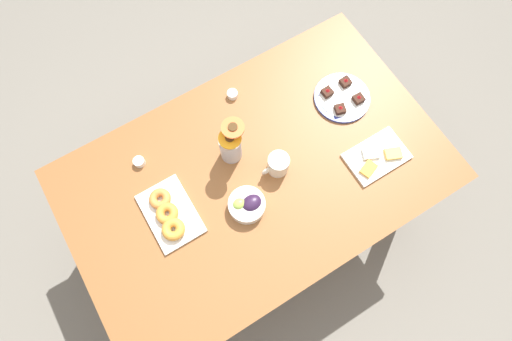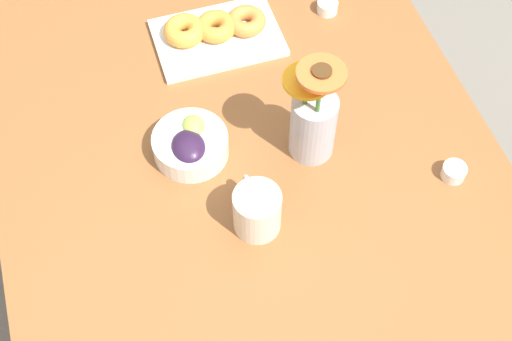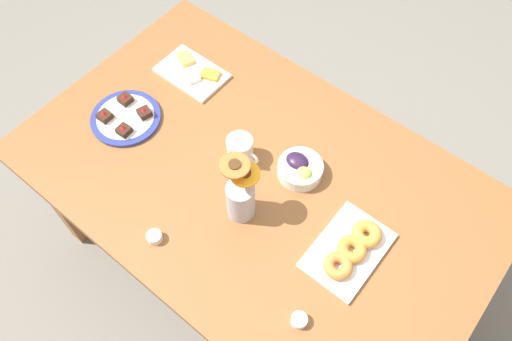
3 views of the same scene
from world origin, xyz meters
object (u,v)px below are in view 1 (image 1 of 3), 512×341
jam_cup_berry (232,94)px  dessert_plate (342,97)px  croissant_platter (169,214)px  jam_cup_honey (139,162)px  cheese_platter (377,157)px  coffee_mug (278,164)px  flower_vase (231,146)px  grape_bowl (247,205)px  dining_table (256,180)px

jam_cup_berry → dessert_plate: size_ratio=0.19×
croissant_platter → dessert_plate: size_ratio=1.11×
jam_cup_honey → cheese_platter: bearing=150.1°
coffee_mug → flower_vase: (0.13, -0.16, 0.04)m
flower_vase → jam_cup_honey: bearing=-25.6°
coffee_mug → jam_cup_berry: 0.40m
croissant_platter → flower_vase: 0.37m
jam_cup_honey → dessert_plate: dessert_plate is taller
grape_bowl → dessert_plate: grape_bowl is taller
grape_bowl → jam_cup_berry: bearing=-113.5°
coffee_mug → jam_cup_berry: size_ratio=2.60×
croissant_platter → jam_cup_honey: bearing=-89.2°
jam_cup_honey → jam_cup_berry: bearing=-171.4°
croissant_platter → flower_vase: flower_vase is taller
dessert_plate → cheese_platter: bearing=82.9°
dining_table → croissant_platter: size_ratio=5.71×
grape_bowl → cheese_platter: bearing=170.1°
grape_bowl → flower_vase: 0.25m
cheese_platter → jam_cup_berry: (0.38, -0.58, 0.01)m
dessert_plate → dining_table: bearing=11.6°
coffee_mug → croissant_platter: bearing=-6.5°
dining_table → grape_bowl: bearing=44.8°
grape_bowl → croissant_platter: size_ratio=0.54×
jam_cup_berry → flower_vase: 0.30m
cheese_platter → croissant_platter: croissant_platter is taller
croissant_platter → dessert_plate: 0.92m
flower_vase → croissant_platter: bearing=15.9°
coffee_mug → jam_cup_honey: 0.59m
jam_cup_berry → croissant_platter: bearing=34.8°
grape_bowl → flower_vase: size_ratio=0.58×
coffee_mug → grape_bowl: bearing=21.6°
jam_cup_honey → flower_vase: size_ratio=0.18×
jam_cup_honey → coffee_mug: bearing=146.3°
coffee_mug → dessert_plate: size_ratio=0.49×
jam_cup_berry → dessert_plate: (-0.42, 0.27, -0.00)m
jam_cup_honey → flower_vase: flower_vase is taller
dining_table → cheese_platter: (-0.48, 0.21, 0.10)m
croissant_platter → coffee_mug: bearing=173.5°
cheese_platter → dessert_plate: dessert_plate is taller
coffee_mug → flower_vase: 0.21m
grape_bowl → flower_vase: bearing=-104.8°
grape_bowl → jam_cup_honey: (0.29, -0.40, -0.01)m
jam_cup_honey → jam_cup_berry: size_ratio=1.00×
dining_table → jam_cup_berry: size_ratio=33.33×
croissant_platter → jam_cup_berry: croissant_platter is taller
dining_table → flower_vase: flower_vase is taller
jam_cup_berry → flower_vase: size_ratio=0.18×
jam_cup_honey → jam_cup_berry: (-0.50, -0.08, 0.00)m
grape_bowl → dessert_plate: bearing=-161.4°
grape_bowl → coffee_mug: bearing=-158.4°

